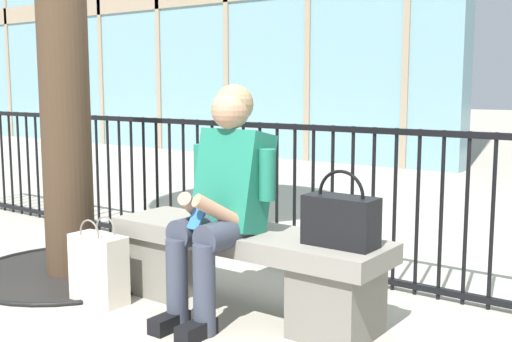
{
  "coord_description": "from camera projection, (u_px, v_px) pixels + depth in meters",
  "views": [
    {
      "loc": [
        2.01,
        -2.61,
        1.21
      ],
      "look_at": [
        0.0,
        0.1,
        0.75
      ],
      "focal_mm": 44.53,
      "sensor_mm": 36.0,
      "label": 1
    }
  ],
  "objects": [
    {
      "name": "handbag_on_bench",
      "position": [
        341.0,
        219.0,
        2.99
      ],
      "size": [
        0.35,
        0.16,
        0.36
      ],
      "color": "black",
      "rests_on": "stone_bench"
    },
    {
      "name": "seated_person_with_phone",
      "position": [
        223.0,
        194.0,
        3.26
      ],
      "size": [
        0.52,
        0.66,
        1.21
      ],
      "color": "#383D4C",
      "rests_on": "ground"
    },
    {
      "name": "stone_bench",
      "position": [
        245.0,
        262.0,
        3.39
      ],
      "size": [
        1.6,
        0.44,
        0.45
      ],
      "color": "gray",
      "rests_on": "ground"
    },
    {
      "name": "ground_plane",
      "position": [
        245.0,
        311.0,
        3.42
      ],
      "size": [
        60.0,
        60.0,
        0.0
      ],
      "primitive_type": "plane",
      "color": "#A8A091"
    },
    {
      "name": "shopping_bag",
      "position": [
        99.0,
        268.0,
        3.52
      ],
      "size": [
        0.33,
        0.16,
        0.48
      ],
      "color": "beige",
      "rests_on": "ground"
    },
    {
      "name": "plaza_railing",
      "position": [
        322.0,
        200.0,
        3.99
      ],
      "size": [
        8.26,
        0.04,
        0.96
      ],
      "color": "black",
      "rests_on": "ground"
    }
  ]
}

